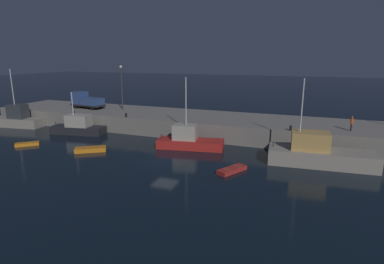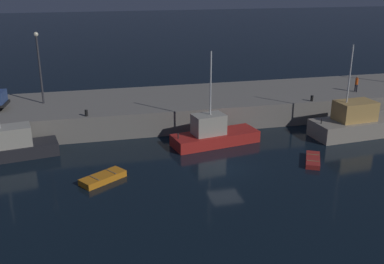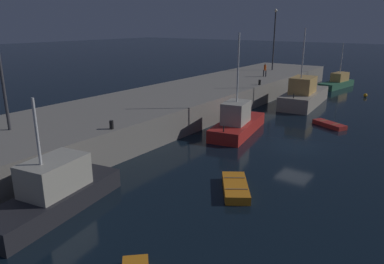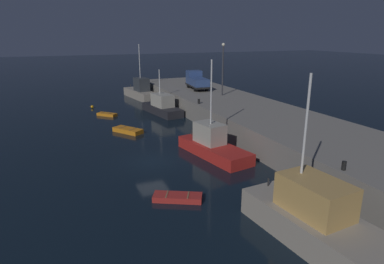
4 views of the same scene
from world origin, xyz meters
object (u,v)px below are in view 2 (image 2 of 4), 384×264
Objects in this scene: fishing_trawler_red at (213,134)px; dockworker at (357,83)px; rowboat_white_mid at (103,178)px; bollard_west at (86,113)px; bollard_central at (312,98)px; lamp_post_west at (39,62)px; fishing_trawler_green at (11,146)px; dinghy_orange_near at (313,160)px; fishing_boat_orange at (361,123)px.

dockworker is at bearing 18.01° from fishing_trawler_red.
rowboat_white_mid is (-10.14, -5.49, -0.72)m from fishing_trawler_red.
bollard_west is 22.41m from bollard_central.
bollard_west is at bearing -175.50° from dockworker.
lamp_post_west is 7.79m from bollard_west.
rowboat_white_mid is at bearing -41.35° from fishing_trawler_green.
fishing_trawler_red is 18.97m from dockworker.
fishing_trawler_red is at bearing 139.00° from dinghy_orange_near.
rowboat_white_mid is 23.43m from bollard_central.
fishing_trawler_red is 11.55m from rowboat_white_mid.
dockworker is (17.90, 5.82, 2.39)m from fishing_trawler_red.
lamp_post_west is (-15.13, 8.92, 5.58)m from fishing_trawler_red.
fishing_boat_orange is 1.33× the size of fishing_trawler_green.
dockworker is (33.03, -3.10, -3.19)m from lamp_post_west.
dockworker is at bearing 62.72° from fishing_boat_orange.
bollard_west is (-11.03, 3.55, 1.70)m from fishing_trawler_red.
fishing_trawler_red is at bearing -161.99° from dockworker.
fishing_trawler_red reaches higher than bollard_central.
fishing_trawler_green is 35.71m from dockworker.
bollard_central is at bearing -159.92° from dockworker.
bollard_central is (28.78, 2.54, 1.65)m from fishing_trawler_green.
dockworker is at bearing 20.08° from bollard_central.
fishing_boat_orange is at bearing -3.01° from fishing_trawler_green.
lamp_post_west reaches higher than bollard_central.
lamp_post_west reaches higher than dinghy_orange_near.
dockworker is at bearing 46.70° from dinghy_orange_near.
dinghy_orange_near is 5.79× the size of bollard_central.
bollard_central is at bearing -0.28° from bollard_west.
lamp_post_west is at bearing 161.88° from fishing_boat_orange.
bollard_west is (-25.52, 4.32, 1.50)m from fishing_boat_orange.
fishing_trawler_red is 14.65× the size of bollard_west.
lamp_post_west is (-29.62, 9.69, 5.38)m from fishing_boat_orange.
dinghy_orange_near is (24.22, -6.83, -0.82)m from fishing_trawler_green.
dockworker reaches higher than bollard_west.
dockworker is 6.97m from bollard_central.
fishing_trawler_red is 14.52m from fishing_boat_orange.
rowboat_white_mid is 6.28× the size of bollard_west.
fishing_trawler_green is 25.17m from dinghy_orange_near.
rowboat_white_mid is at bearing -84.40° from bollard_west.
bollard_central is (4.56, 9.37, 2.47)m from dinghy_orange_near.
fishing_boat_orange is 18.28× the size of bollard_west.
rowboat_white_mid is at bearing -169.18° from fishing_boat_orange.
rowboat_white_mid is 9.40m from bollard_west.
fishing_boat_orange reaches higher than fishing_trawler_red.
fishing_boat_orange is (14.49, -0.78, 0.20)m from fishing_trawler_red.
dockworker is (35.29, 4.92, 2.34)m from fishing_trawler_green.
bollard_central reaches higher than dinghy_orange_near.
fishing_boat_orange is at bearing -3.07° from fishing_trawler_red.
bollard_central is at bearing 126.45° from fishing_boat_orange.
dockworker is at bearing 21.96° from rowboat_white_mid.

